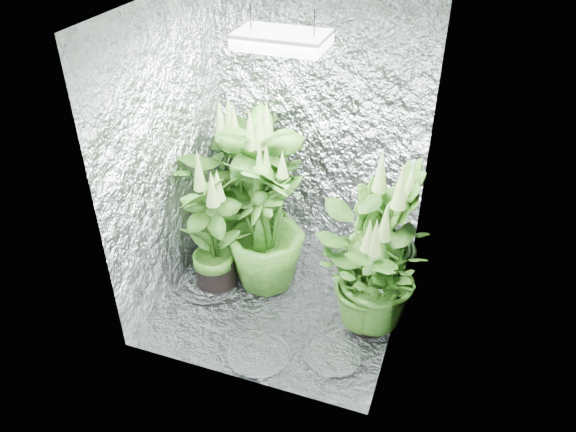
% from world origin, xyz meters
% --- Properties ---
extents(ground, '(1.60, 1.60, 0.00)m').
position_xyz_m(ground, '(0.00, 0.00, 0.00)').
color(ground, silver).
rests_on(ground, ground).
extents(walls, '(1.62, 1.62, 2.00)m').
position_xyz_m(walls, '(0.00, 0.00, 1.00)').
color(walls, silver).
rests_on(walls, ground).
extents(ceiling, '(1.60, 1.60, 0.01)m').
position_xyz_m(ceiling, '(0.00, 0.00, 2.00)').
color(ceiling, silver).
rests_on(ceiling, walls).
extents(grow_lamp, '(0.50, 0.30, 0.22)m').
position_xyz_m(grow_lamp, '(0.00, 0.00, 1.83)').
color(grow_lamp, gray).
rests_on(grow_lamp, ceiling).
extents(plant_a, '(1.33, 1.33, 1.24)m').
position_xyz_m(plant_a, '(-0.53, 0.46, 0.59)').
color(plant_a, black).
rests_on(plant_a, ground).
extents(plant_b, '(0.83, 0.83, 1.29)m').
position_xyz_m(plant_b, '(-0.28, 0.34, 0.60)').
color(plant_b, black).
rests_on(plant_b, ground).
extents(plant_c, '(0.68, 0.68, 1.12)m').
position_xyz_m(plant_c, '(0.64, 0.22, 0.51)').
color(plant_c, black).
rests_on(plant_c, ground).
extents(plant_d, '(0.70, 0.70, 1.09)m').
position_xyz_m(plant_d, '(-0.16, 0.09, 0.51)').
color(plant_d, black).
rests_on(plant_d, ground).
extents(plant_e, '(0.96, 0.96, 0.91)m').
position_xyz_m(plant_e, '(0.64, -0.09, 0.43)').
color(plant_e, black).
rests_on(plant_e, ground).
extents(plant_f, '(0.68, 0.68, 1.04)m').
position_xyz_m(plant_f, '(-0.49, -0.07, 0.48)').
color(plant_f, black).
rests_on(plant_f, ground).
extents(circulation_fan, '(0.15, 0.28, 0.33)m').
position_xyz_m(circulation_fan, '(0.62, 0.62, 0.14)').
color(circulation_fan, black).
rests_on(circulation_fan, ground).
extents(plant_label, '(0.06, 0.04, 0.09)m').
position_xyz_m(plant_label, '(0.70, -0.12, 0.30)').
color(plant_label, white).
rests_on(plant_label, plant_e).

